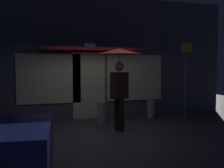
# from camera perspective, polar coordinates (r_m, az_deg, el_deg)

# --- Properties ---
(ground_plane) EXTENTS (18.00, 18.00, 0.00)m
(ground_plane) POSITION_cam_1_polar(r_m,az_deg,el_deg) (7.30, -1.07, -10.24)
(ground_plane) COLOR #38353A
(building_facade) EXTENTS (10.12, 1.00, 4.08)m
(building_facade) POSITION_cam_1_polar(r_m,az_deg,el_deg) (9.35, -4.98, 5.37)
(building_facade) COLOR #4C4C56
(building_facade) RESTS_ON ground
(person_with_umbrella) EXTENTS (1.23, 1.23, 2.23)m
(person_with_umbrella) POSITION_cam_1_polar(r_m,az_deg,el_deg) (7.40, 1.53, 3.69)
(person_with_umbrella) COLOR black
(person_with_umbrella) RESTS_ON ground
(street_sign_post) EXTENTS (0.40, 0.07, 2.61)m
(street_sign_post) POSITION_cam_1_polar(r_m,az_deg,el_deg) (9.50, 15.02, 1.92)
(street_sign_post) COLOR #595B60
(street_sign_post) RESTS_ON ground
(sidewalk_bollard) EXTENTS (0.28, 0.28, 0.69)m
(sidewalk_bollard) POSITION_cam_1_polar(r_m,az_deg,el_deg) (8.47, -2.18, -5.87)
(sidewalk_bollard) COLOR #B2A899
(sidewalk_bollard) RESTS_ON ground
(sidewalk_bollard_2) EXTENTS (0.26, 0.26, 0.65)m
(sidewalk_bollard_2) POSITION_cam_1_polar(r_m,az_deg,el_deg) (9.48, 8.07, -4.96)
(sidewalk_bollard_2) COLOR #9E998E
(sidewalk_bollard_2) RESTS_ON ground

